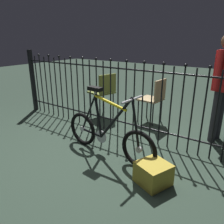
{
  "coord_description": "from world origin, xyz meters",
  "views": [
    {
      "loc": [
        1.67,
        -2.1,
        1.52
      ],
      "look_at": [
        0.06,
        0.21,
        0.55
      ],
      "focal_mm": 35.01,
      "sensor_mm": 36.0,
      "label": 1
    }
  ],
  "objects_px": {
    "person_visitor": "(223,80)",
    "display_crate": "(153,173)",
    "bicycle": "(108,134)",
    "chair_olive": "(104,90)",
    "chair_tan": "(154,97)"
  },
  "relations": [
    {
      "from": "chair_olive",
      "to": "chair_tan",
      "type": "distance_m",
      "value": 0.98
    },
    {
      "from": "chair_tan",
      "to": "display_crate",
      "type": "bearing_deg",
      "value": -65.17
    },
    {
      "from": "chair_olive",
      "to": "person_visitor",
      "type": "bearing_deg",
      "value": 4.13
    },
    {
      "from": "bicycle",
      "to": "person_visitor",
      "type": "xyz_separation_m",
      "value": [
        1.09,
        1.33,
        0.63
      ]
    },
    {
      "from": "bicycle",
      "to": "chair_tan",
      "type": "distance_m",
      "value": 1.45
    },
    {
      "from": "bicycle",
      "to": "person_visitor",
      "type": "relative_size",
      "value": 0.93
    },
    {
      "from": "person_visitor",
      "to": "display_crate",
      "type": "distance_m",
      "value": 1.77
    },
    {
      "from": "display_crate",
      "to": "bicycle",
      "type": "bearing_deg",
      "value": 164.31
    },
    {
      "from": "person_visitor",
      "to": "display_crate",
      "type": "height_order",
      "value": "person_visitor"
    },
    {
      "from": "display_crate",
      "to": "chair_olive",
      "type": "bearing_deg",
      "value": 140.83
    },
    {
      "from": "chair_tan",
      "to": "display_crate",
      "type": "distance_m",
      "value": 1.86
    },
    {
      "from": "chair_tan",
      "to": "display_crate",
      "type": "height_order",
      "value": "chair_tan"
    },
    {
      "from": "bicycle",
      "to": "display_crate",
      "type": "xyz_separation_m",
      "value": [
        0.76,
        -0.21,
        -0.19
      ]
    },
    {
      "from": "chair_olive",
      "to": "display_crate",
      "type": "distance_m",
      "value": 2.25
    },
    {
      "from": "bicycle",
      "to": "display_crate",
      "type": "height_order",
      "value": "bicycle"
    }
  ]
}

